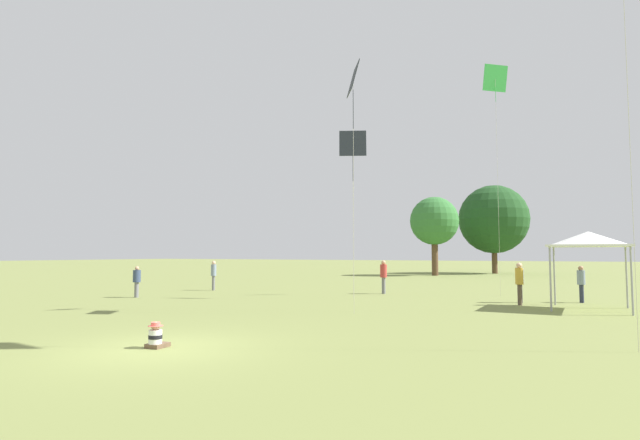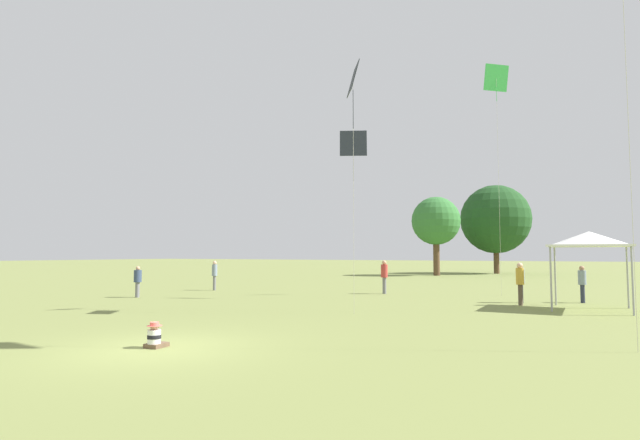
{
  "view_description": "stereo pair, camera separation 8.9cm",
  "coord_description": "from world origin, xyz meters",
  "px_view_note": "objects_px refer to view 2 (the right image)",
  "views": [
    {
      "loc": [
        8.76,
        -8.56,
        2.2
      ],
      "look_at": [
        -0.05,
        8.13,
        3.47
      ],
      "focal_mm": 28.0,
      "sensor_mm": 36.0,
      "label": 1
    },
    {
      "loc": [
        8.83,
        -8.52,
        2.2
      ],
      "look_at": [
        -0.05,
        8.13,
        3.47
      ],
      "focal_mm": 28.0,
      "sensor_mm": 36.0,
      "label": 2
    }
  ],
  "objects_px": {
    "person_standing_1": "(520,280)",
    "person_standing_5": "(138,279)",
    "person_standing_0": "(215,272)",
    "person_standing_2": "(582,281)",
    "kite_4": "(353,145)",
    "kite_3": "(496,82)",
    "distant_tree_0": "(495,219)",
    "canopy_tent": "(589,240)",
    "kite_2": "(353,84)",
    "distant_tree_1": "(436,221)",
    "person_standing_4": "(384,274)",
    "seated_toddler": "(155,337)",
    "person_standing_3": "(521,279)"
  },
  "relations": [
    {
      "from": "person_standing_1",
      "to": "person_standing_5",
      "type": "relative_size",
      "value": 1.16
    },
    {
      "from": "person_standing_0",
      "to": "person_standing_2",
      "type": "height_order",
      "value": "person_standing_0"
    },
    {
      "from": "person_standing_2",
      "to": "kite_4",
      "type": "distance_m",
      "value": 12.19
    },
    {
      "from": "kite_3",
      "to": "distant_tree_0",
      "type": "bearing_deg",
      "value": -77.84
    },
    {
      "from": "canopy_tent",
      "to": "kite_2",
      "type": "xyz_separation_m",
      "value": [
        -7.67,
        -5.54,
        5.84
      ]
    },
    {
      "from": "kite_3",
      "to": "distant_tree_1",
      "type": "xyz_separation_m",
      "value": [
        -9.36,
        22.36,
        -5.94
      ]
    },
    {
      "from": "person_standing_4",
      "to": "canopy_tent",
      "type": "xyz_separation_m",
      "value": [
        9.94,
        -3.58,
        1.66
      ]
    },
    {
      "from": "seated_toddler",
      "to": "person_standing_0",
      "type": "height_order",
      "value": "person_standing_0"
    },
    {
      "from": "kite_2",
      "to": "distant_tree_0",
      "type": "height_order",
      "value": "distant_tree_0"
    },
    {
      "from": "person_standing_3",
      "to": "kite_2",
      "type": "relative_size",
      "value": 0.19
    },
    {
      "from": "person_standing_2",
      "to": "distant_tree_0",
      "type": "distance_m",
      "value": 34.11
    },
    {
      "from": "kite_3",
      "to": "kite_4",
      "type": "bearing_deg",
      "value": 44.26
    },
    {
      "from": "person_standing_3",
      "to": "distant_tree_0",
      "type": "bearing_deg",
      "value": -56.93
    },
    {
      "from": "distant_tree_0",
      "to": "person_standing_1",
      "type": "bearing_deg",
      "value": -79.89
    },
    {
      "from": "seated_toddler",
      "to": "person_standing_3",
      "type": "bearing_deg",
      "value": 63.37
    },
    {
      "from": "person_standing_2",
      "to": "kite_3",
      "type": "height_order",
      "value": "kite_3"
    },
    {
      "from": "person_standing_3",
      "to": "person_standing_0",
      "type": "bearing_deg",
      "value": 24.49
    },
    {
      "from": "kite_3",
      "to": "distant_tree_1",
      "type": "bearing_deg",
      "value": -64.14
    },
    {
      "from": "person_standing_0",
      "to": "distant_tree_0",
      "type": "height_order",
      "value": "distant_tree_0"
    },
    {
      "from": "person_standing_3",
      "to": "kite_2",
      "type": "bearing_deg",
      "value": 78.83
    },
    {
      "from": "person_standing_5",
      "to": "person_standing_4",
      "type": "bearing_deg",
      "value": 15.69
    },
    {
      "from": "person_standing_2",
      "to": "kite_2",
      "type": "relative_size",
      "value": 0.18
    },
    {
      "from": "distant_tree_0",
      "to": "distant_tree_1",
      "type": "distance_m",
      "value": 9.27
    },
    {
      "from": "person_standing_2",
      "to": "distant_tree_0",
      "type": "xyz_separation_m",
      "value": [
        -8.59,
        32.62,
        5.03
      ]
    },
    {
      "from": "person_standing_5",
      "to": "canopy_tent",
      "type": "bearing_deg",
      "value": -10.03
    },
    {
      "from": "person_standing_0",
      "to": "person_standing_3",
      "type": "xyz_separation_m",
      "value": [
        17.15,
        0.51,
        0.0
      ]
    },
    {
      "from": "person_standing_1",
      "to": "kite_2",
      "type": "distance_m",
      "value": 10.87
    },
    {
      "from": "person_standing_3",
      "to": "distant_tree_0",
      "type": "height_order",
      "value": "distant_tree_0"
    },
    {
      "from": "person_standing_2",
      "to": "person_standing_3",
      "type": "bearing_deg",
      "value": -70.51
    },
    {
      "from": "person_standing_1",
      "to": "distant_tree_1",
      "type": "xyz_separation_m",
      "value": [
        -10.79,
        27.03,
        4.37
      ]
    },
    {
      "from": "seated_toddler",
      "to": "canopy_tent",
      "type": "bearing_deg",
      "value": 52.11
    },
    {
      "from": "person_standing_4",
      "to": "person_standing_5",
      "type": "height_order",
      "value": "person_standing_4"
    },
    {
      "from": "person_standing_1",
      "to": "kite_2",
      "type": "height_order",
      "value": "kite_2"
    },
    {
      "from": "person_standing_3",
      "to": "person_standing_5",
      "type": "height_order",
      "value": "person_standing_3"
    },
    {
      "from": "person_standing_1",
      "to": "canopy_tent",
      "type": "height_order",
      "value": "canopy_tent"
    },
    {
      "from": "person_standing_5",
      "to": "kite_2",
      "type": "bearing_deg",
      "value": -27.62
    },
    {
      "from": "person_standing_3",
      "to": "canopy_tent",
      "type": "distance_m",
      "value": 3.67
    },
    {
      "from": "person_standing_3",
      "to": "distant_tree_1",
      "type": "bearing_deg",
      "value": -44.72
    },
    {
      "from": "kite_4",
      "to": "person_standing_3",
      "type": "bearing_deg",
      "value": 34.32
    },
    {
      "from": "person_standing_5",
      "to": "distant_tree_0",
      "type": "xyz_separation_m",
      "value": [
        11.23,
        40.0,
        5.1
      ]
    },
    {
      "from": "person_standing_0",
      "to": "distant_tree_0",
      "type": "relative_size",
      "value": 0.18
    },
    {
      "from": "person_standing_4",
      "to": "canopy_tent",
      "type": "height_order",
      "value": "canopy_tent"
    },
    {
      "from": "person_standing_0",
      "to": "canopy_tent",
      "type": "bearing_deg",
      "value": 134.25
    },
    {
      "from": "person_standing_5",
      "to": "kite_3",
      "type": "relative_size",
      "value": 0.13
    },
    {
      "from": "person_standing_1",
      "to": "distant_tree_0",
      "type": "distance_m",
      "value": 35.99
    },
    {
      "from": "person_standing_4",
      "to": "distant_tree_0",
      "type": "relative_size",
      "value": 0.19
    },
    {
      "from": "person_standing_0",
      "to": "kite_3",
      "type": "height_order",
      "value": "kite_3"
    },
    {
      "from": "person_standing_2",
      "to": "distant_tree_1",
      "type": "distance_m",
      "value": 28.2
    },
    {
      "from": "person_standing_5",
      "to": "canopy_tent",
      "type": "relative_size",
      "value": 0.51
    },
    {
      "from": "person_standing_4",
      "to": "distant_tree_1",
      "type": "xyz_separation_m",
      "value": [
        -3.49,
        23.97,
        4.37
      ]
    }
  ]
}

